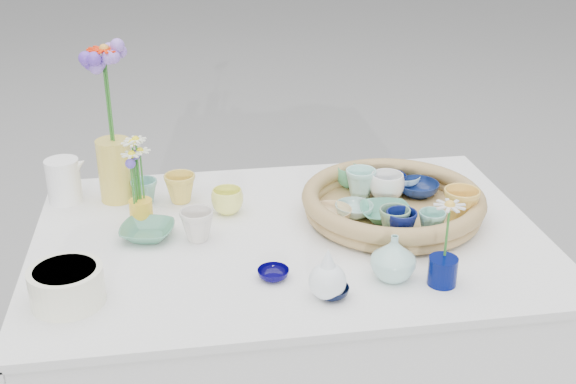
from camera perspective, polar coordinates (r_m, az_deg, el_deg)
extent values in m
imported|color=#020E56|center=(2.03, 7.73, 0.86)|extent=(0.13, 0.13, 0.04)
imported|color=#0F1E4F|center=(1.99, 10.24, 0.26)|extent=(0.15, 0.15, 0.04)
imported|color=gold|center=(1.86, 13.49, -1.02)|extent=(0.10, 0.10, 0.09)
imported|color=#418B6E|center=(1.84, 7.71, -1.70)|extent=(0.14, 0.14, 0.03)
imported|color=gray|center=(1.76, 8.39, -2.37)|extent=(0.09, 0.09, 0.07)
imported|color=#A0CAC2|center=(1.85, 5.24, -1.43)|extent=(0.12, 0.12, 0.03)
imported|color=#A4E0D4|center=(1.95, 5.76, 0.71)|extent=(0.10, 0.10, 0.08)
imported|color=white|center=(1.94, 7.81, 0.42)|extent=(0.12, 0.12, 0.07)
imported|color=#ACE1F0|center=(2.05, 9.08, 1.01)|extent=(0.10, 0.10, 0.03)
imported|color=#09114D|center=(1.75, 8.92, -2.57)|extent=(0.10, 0.10, 0.07)
imported|color=#E8C288|center=(1.82, 3.45, -1.79)|extent=(0.13, 0.13, 0.03)
imported|color=#74B6A6|center=(1.78, 11.29, -2.45)|extent=(0.09, 0.09, 0.06)
imported|color=#489D68|center=(2.02, 4.85, 1.22)|extent=(0.07, 0.07, 0.06)
imported|color=#DEBE4C|center=(1.97, -8.51, 0.30)|extent=(0.11, 0.11, 0.08)
imported|color=#F2F46C|center=(1.90, -4.81, -0.72)|extent=(0.10, 0.10, 0.07)
imported|color=#488568|center=(1.81, -11.04, -3.10)|extent=(0.16, 0.16, 0.03)
imported|color=silver|center=(1.77, -7.18, -2.63)|extent=(0.11, 0.11, 0.08)
imported|color=#04003E|center=(1.61, -1.17, -6.48)|extent=(0.08, 0.08, 0.02)
imported|color=#72B5AB|center=(1.99, -11.26, 0.04)|extent=(0.09, 0.09, 0.07)
imported|color=black|center=(1.55, 3.46, -7.85)|extent=(0.09, 0.09, 0.02)
imported|color=#A0D2C7|center=(1.61, 8.33, -5.13)|extent=(0.11, 0.11, 0.11)
cylinder|color=#000948|center=(1.62, 12.12, -6.13)|extent=(0.07, 0.07, 0.06)
cylinder|color=gold|center=(2.00, -13.48, 1.68)|extent=(0.11, 0.11, 0.17)
cylinder|color=yellow|center=(1.88, -11.52, -1.54)|extent=(0.08, 0.08, 0.06)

